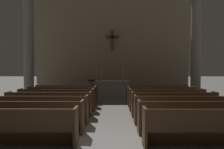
% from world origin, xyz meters
% --- Properties ---
extents(ground_plane, '(80.00, 80.00, 0.00)m').
position_xyz_m(ground_plane, '(0.00, 0.00, 0.00)').
color(ground_plane, slate).
extents(pew_left_row_1, '(3.20, 0.50, 0.95)m').
position_xyz_m(pew_left_row_1, '(-2.37, -0.04, 0.48)').
color(pew_left_row_1, '#422B19').
rests_on(pew_left_row_1, ground).
extents(pew_left_row_2, '(3.20, 0.50, 0.95)m').
position_xyz_m(pew_left_row_2, '(-2.37, 1.07, 0.48)').
color(pew_left_row_2, '#422B19').
rests_on(pew_left_row_2, ground).
extents(pew_left_row_3, '(3.20, 0.50, 0.95)m').
position_xyz_m(pew_left_row_3, '(-2.37, 2.18, 0.48)').
color(pew_left_row_3, '#422B19').
rests_on(pew_left_row_3, ground).
extents(pew_left_row_4, '(3.20, 0.50, 0.95)m').
position_xyz_m(pew_left_row_4, '(-2.37, 3.28, 0.48)').
color(pew_left_row_4, '#422B19').
rests_on(pew_left_row_4, ground).
extents(pew_left_row_5, '(3.20, 0.50, 0.95)m').
position_xyz_m(pew_left_row_5, '(-2.37, 4.39, 0.48)').
color(pew_left_row_5, '#422B19').
rests_on(pew_left_row_5, ground).
extents(pew_left_row_6, '(3.20, 0.50, 0.95)m').
position_xyz_m(pew_left_row_6, '(-2.37, 5.50, 0.48)').
color(pew_left_row_6, '#422B19').
rests_on(pew_left_row_6, ground).
extents(pew_left_row_7, '(3.20, 0.50, 0.95)m').
position_xyz_m(pew_left_row_7, '(-2.37, 6.61, 0.48)').
color(pew_left_row_7, '#422B19').
rests_on(pew_left_row_7, ground).
extents(pew_right_row_1, '(3.20, 0.50, 0.95)m').
position_xyz_m(pew_right_row_1, '(2.37, -0.04, 0.48)').
color(pew_right_row_1, '#422B19').
rests_on(pew_right_row_1, ground).
extents(pew_right_row_2, '(3.20, 0.50, 0.95)m').
position_xyz_m(pew_right_row_2, '(2.37, 1.07, 0.48)').
color(pew_right_row_2, '#422B19').
rests_on(pew_right_row_2, ground).
extents(pew_right_row_3, '(3.20, 0.50, 0.95)m').
position_xyz_m(pew_right_row_3, '(2.37, 2.18, 0.48)').
color(pew_right_row_3, '#422B19').
rests_on(pew_right_row_3, ground).
extents(pew_right_row_4, '(3.20, 0.50, 0.95)m').
position_xyz_m(pew_right_row_4, '(2.37, 3.28, 0.48)').
color(pew_right_row_4, '#422B19').
rests_on(pew_right_row_4, ground).
extents(pew_right_row_5, '(3.20, 0.50, 0.95)m').
position_xyz_m(pew_right_row_5, '(2.37, 4.39, 0.48)').
color(pew_right_row_5, '#422B19').
rests_on(pew_right_row_5, ground).
extents(pew_right_row_6, '(3.20, 0.50, 0.95)m').
position_xyz_m(pew_right_row_6, '(2.37, 5.50, 0.48)').
color(pew_right_row_6, '#422B19').
rests_on(pew_right_row_6, ground).
extents(pew_right_row_7, '(3.20, 0.50, 0.95)m').
position_xyz_m(pew_right_row_7, '(2.37, 6.61, 0.48)').
color(pew_right_row_7, '#422B19').
rests_on(pew_right_row_7, ground).
extents(column_left_second, '(0.91, 0.91, 6.26)m').
position_xyz_m(column_left_second, '(-5.21, 8.79, 3.05)').
color(column_left_second, gray).
rests_on(column_left_second, ground).
extents(column_right_second, '(0.91, 0.91, 6.26)m').
position_xyz_m(column_right_second, '(5.21, 8.79, 3.05)').
color(column_right_second, gray).
rests_on(column_right_second, ground).
extents(altar, '(2.20, 0.90, 1.01)m').
position_xyz_m(altar, '(0.00, 9.39, 0.53)').
color(altar, '#A8A399').
rests_on(altar, ground).
extents(candlestick_left, '(0.16, 0.16, 0.76)m').
position_xyz_m(candlestick_left, '(-0.70, 9.39, 1.26)').
color(candlestick_left, '#B79338').
rests_on(candlestick_left, altar).
extents(candlestick_right, '(0.16, 0.16, 0.76)m').
position_xyz_m(candlestick_right, '(0.70, 9.39, 1.26)').
color(candlestick_right, '#B79338').
rests_on(candlestick_right, altar).
extents(apse_with_cross, '(11.40, 0.43, 7.06)m').
position_xyz_m(apse_with_cross, '(0.00, 11.72, 3.53)').
color(apse_with_cross, gray).
rests_on(apse_with_cross, ground).
extents(lectern, '(0.44, 0.36, 1.15)m').
position_xyz_m(lectern, '(-1.23, 8.19, 0.55)').
color(lectern, '#422B19').
rests_on(lectern, ground).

